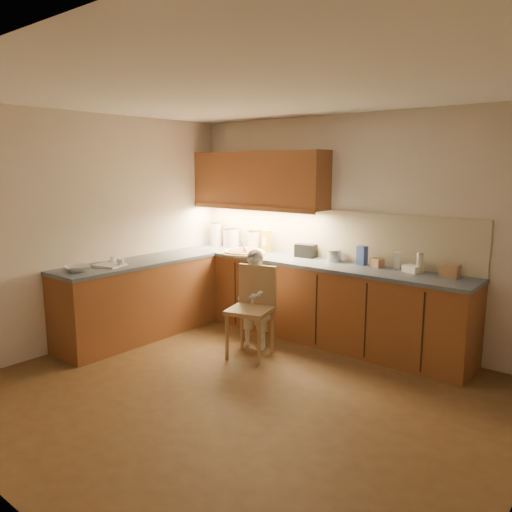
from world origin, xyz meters
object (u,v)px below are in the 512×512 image
(pizza_on_board, at_px, (244,252))
(child, at_px, (255,300))
(wooden_chair, at_px, (253,304))
(toaster, at_px, (306,251))
(oil_jug, at_px, (266,240))

(pizza_on_board, relative_size, child, 0.50)
(pizza_on_board, xyz_separation_m, wooden_chair, (0.77, -0.74, -0.39))
(wooden_chair, bearing_deg, toaster, 75.94)
(child, bearing_deg, oil_jug, 101.75)
(oil_jug, xyz_separation_m, toaster, (0.61, -0.00, -0.07))
(child, distance_m, toaster, 1.00)
(child, bearing_deg, wooden_chair, -78.03)
(pizza_on_board, distance_m, toaster, 0.80)
(pizza_on_board, xyz_separation_m, child, (0.67, -0.59, -0.39))
(pizza_on_board, bearing_deg, toaster, 22.20)
(toaster, bearing_deg, wooden_chair, -93.66)
(pizza_on_board, height_order, child, pizza_on_board)
(wooden_chair, xyz_separation_m, oil_jug, (-0.64, 1.05, 0.51))
(toaster, bearing_deg, child, -99.54)
(wooden_chair, height_order, toaster, toaster)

